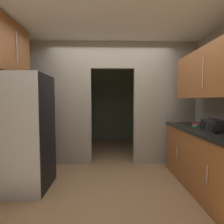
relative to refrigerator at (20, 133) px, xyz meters
name	(u,v)px	position (x,y,z in m)	size (l,w,h in m)	color
ground	(112,197)	(1.41, -0.28, -0.89)	(20.00, 20.00, 0.00)	#93704C
kitchen_overhead_slab	(111,20)	(1.41, 0.13, 1.76)	(4.06, 6.70, 0.06)	silver
kitchen_partition	(110,101)	(1.40, 1.07, 0.49)	(3.66, 0.12, 2.62)	#9E998C
adjoining_room_shell	(110,103)	(1.41, 2.75, 0.42)	(3.66, 2.37, 2.62)	slate
refrigerator	(20,133)	(0.00, 0.00, 0.00)	(0.86, 0.76, 1.77)	black
lower_cabinet_run	(212,162)	(2.89, -0.20, -0.42)	(0.69, 2.08, 0.93)	brown
upper_cabinet_counterside	(215,72)	(2.89, -0.20, 0.91)	(0.36, 1.88, 0.74)	brown
upper_cabinet_fridgeside	(5,47)	(-0.24, 0.10, 1.31)	(0.36, 0.94, 0.79)	brown
boombox	(213,126)	(2.86, -0.25, 0.13)	(0.21, 0.35, 0.20)	black
book_stack	(197,125)	(2.86, 0.18, 0.08)	(0.14, 0.17, 0.06)	#388C47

